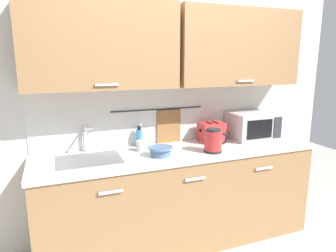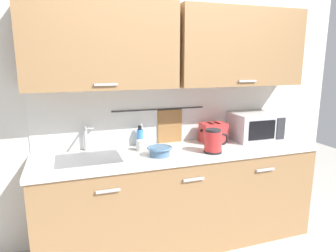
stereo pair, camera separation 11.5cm
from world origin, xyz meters
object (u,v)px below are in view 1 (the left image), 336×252
(electric_kettle, at_px, (214,141))
(mixing_bowl, at_px, (160,151))
(dish_soap_bottle, at_px, (139,138))
(microwave, at_px, (252,125))
(mug_near_sink, at_px, (141,146))
(toaster, at_px, (212,132))

(electric_kettle, distance_m, mixing_bowl, 0.48)
(electric_kettle, relative_size, dish_soap_bottle, 1.16)
(microwave, height_order, mug_near_sink, microwave)
(toaster, bearing_deg, mixing_bowl, -158.22)
(electric_kettle, bearing_deg, mixing_bowl, 172.51)
(dish_soap_bottle, distance_m, toaster, 0.72)
(electric_kettle, xyz_separation_m, dish_soap_bottle, (-0.55, 0.39, -0.01))
(electric_kettle, bearing_deg, dish_soap_bottle, 144.80)
(dish_soap_bottle, relative_size, mug_near_sink, 1.63)
(microwave, distance_m, dish_soap_bottle, 1.16)
(microwave, height_order, dish_soap_bottle, microwave)
(electric_kettle, distance_m, dish_soap_bottle, 0.68)
(mug_near_sink, distance_m, toaster, 0.74)
(microwave, xyz_separation_m, mug_near_sink, (-1.18, -0.02, -0.09))
(microwave, distance_m, mug_near_sink, 1.18)
(dish_soap_bottle, bearing_deg, mixing_bowl, -75.30)
(mug_near_sink, distance_m, mixing_bowl, 0.22)
(mixing_bowl, bearing_deg, electric_kettle, -7.49)
(mug_near_sink, bearing_deg, toaster, 4.69)
(dish_soap_bottle, relative_size, mixing_bowl, 0.92)
(electric_kettle, bearing_deg, microwave, 24.27)
(dish_soap_bottle, height_order, mixing_bowl, dish_soap_bottle)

